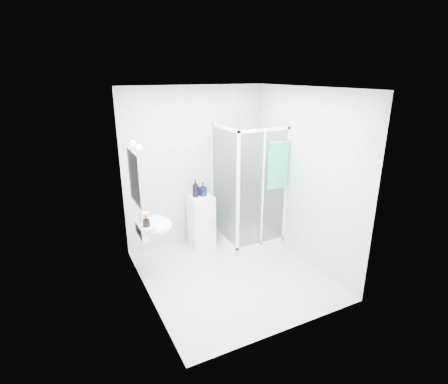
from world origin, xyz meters
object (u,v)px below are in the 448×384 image
storage_cabinet (201,221)px  soap_dispenser_orange (143,212)px  hand_towel (278,164)px  shampoo_bottle_a (196,188)px  shampoo_bottle_b (203,189)px  soap_dispenser_black (146,221)px  shower_enclosure (246,219)px  wall_basin (153,225)px

storage_cabinet → soap_dispenser_orange: (-1.04, -0.40, 0.50)m
hand_towel → shampoo_bottle_a: hand_towel is taller
shampoo_bottle_b → soap_dispenser_black: shampoo_bottle_b is taller
storage_cabinet → soap_dispenser_black: bearing=-146.7°
shower_enclosure → soap_dispenser_black: shower_enclosure is taller
soap_dispenser_orange → soap_dispenser_black: (-0.04, -0.31, -0.00)m
shampoo_bottle_b → storage_cabinet: bearing=-172.9°
hand_towel → soap_dispenser_orange: size_ratio=4.54×
soap_dispenser_orange → soap_dispenser_black: bearing=-97.3°
storage_cabinet → hand_towel: size_ratio=1.20×
soap_dispenser_orange → soap_dispenser_black: size_ratio=1.05×
soap_dispenser_black → wall_basin: bearing=49.2°
wall_basin → hand_towel: hand_towel is taller
shampoo_bottle_b → shampoo_bottle_a: bearing=175.7°
hand_towel → wall_basin: bearing=177.5°
shower_enclosure → shampoo_bottle_a: 1.01m
shower_enclosure → shampoo_bottle_a: size_ratio=7.13×
soap_dispenser_black → soap_dispenser_orange: bearing=82.7°
wall_basin → storage_cabinet: (0.95, 0.57, -0.35)m
wall_basin → shampoo_bottle_a: shampoo_bottle_a is taller
shampoo_bottle_a → shower_enclosure: bearing=-18.8°
shower_enclosure → hand_towel: 1.13m
shower_enclosure → soap_dispenser_black: (-1.78, -0.46, 0.49)m
shampoo_bottle_a → shampoo_bottle_b: (0.12, -0.01, -0.03)m
wall_basin → shampoo_bottle_b: 1.16m
shampoo_bottle_b → soap_dispenser_orange: 1.15m
hand_towel → soap_dispenser_orange: (-2.06, 0.25, -0.51)m
shower_enclosure → soap_dispenser_orange: bearing=-175.0°
wall_basin → soap_dispenser_orange: size_ratio=3.43×
soap_dispenser_orange → wall_basin: bearing=-62.8°
hand_towel → shampoo_bottle_b: (-0.98, 0.66, -0.45)m
shampoo_bottle_a → soap_dispenser_orange: (-0.96, -0.42, -0.08)m
wall_basin → soap_dispenser_black: bearing=-130.8°
shampoo_bottle_a → soap_dispenser_orange: 1.05m
wall_basin → hand_towel: size_ratio=0.76×
shower_enclosure → shampoo_bottle_b: 0.90m
storage_cabinet → shampoo_bottle_b: bearing=6.9°
soap_dispenser_black → hand_towel: bearing=1.6°
shampoo_bottle_a → soap_dispenser_black: 1.24m
storage_cabinet → shampoo_bottle_b: size_ratio=4.00×
storage_cabinet → hand_towel: (1.02, -0.65, 1.01)m
shampoo_bottle_a → storage_cabinet: bearing=-9.6°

